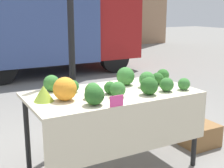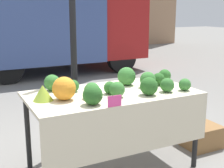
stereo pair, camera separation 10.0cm
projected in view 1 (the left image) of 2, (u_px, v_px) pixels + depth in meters
ground_plane at (112, 167)px, 3.15m from camera, size 40.00×40.00×0.00m
tent_pole at (71, 37)px, 3.38m from camera, size 0.07×0.07×2.51m
parked_truck at (43, 18)px, 7.68m from camera, size 4.17×2.27×2.51m
market_table at (115, 104)px, 2.94m from camera, size 1.61×0.85×0.78m
orange_cauliflower at (65, 89)px, 2.68m from camera, size 0.21×0.21×0.21m
romanesco_head at (44, 93)px, 2.66m from camera, size 0.17×0.17×0.14m
broccoli_head_0 at (149, 86)px, 2.86m from camera, size 0.17×0.17×0.17m
broccoli_head_1 at (157, 79)px, 3.25m from camera, size 0.13×0.13×0.13m
broccoli_head_2 at (73, 86)px, 2.96m from camera, size 0.12×0.12×0.12m
broccoli_head_3 at (118, 89)px, 2.79m from camera, size 0.14×0.14×0.14m
broccoli_head_4 at (147, 79)px, 3.14m from camera, size 0.16×0.16×0.16m
broccoli_head_5 at (93, 91)px, 2.74m from camera, size 0.14×0.14×0.14m
broccoli_head_6 at (184, 84)px, 3.04m from camera, size 0.12×0.12×0.12m
broccoli_head_7 at (167, 85)px, 2.98m from camera, size 0.14×0.14×0.14m
broccoli_head_8 at (163, 75)px, 3.41m from camera, size 0.14×0.14×0.14m
broccoli_head_9 at (126, 76)px, 3.23m from camera, size 0.19×0.19×0.19m
broccoli_head_10 at (94, 95)px, 2.55m from camera, size 0.17×0.17×0.17m
broccoli_head_11 at (110, 88)px, 2.89m from camera, size 0.12×0.12×0.12m
broccoli_head_12 at (52, 83)px, 2.99m from camera, size 0.16×0.16×0.16m
price_sign at (117, 101)px, 2.52m from camera, size 0.12×0.01×0.09m
produce_crate at (198, 134)px, 3.64m from camera, size 0.41×0.38×0.26m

